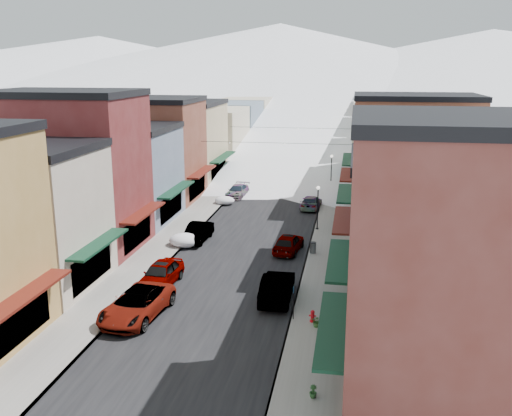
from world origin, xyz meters
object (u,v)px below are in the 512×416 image
at_px(fire_hydrant, 313,316).
at_px(streetlamp_near, 318,202).
at_px(car_white_suv, 137,304).
at_px(car_green_sedan, 277,287).
at_px(car_dark_hatch, 197,233).
at_px(trash_can, 313,248).
at_px(car_silver_sedan, 161,274).

relative_size(fire_hydrant, streetlamp_near, 0.18).
xyz_separation_m(car_white_suv, car_green_sedan, (7.70, 3.98, 0.03)).
height_order(car_green_sedan, streetlamp_near, streetlamp_near).
distance_m(car_dark_hatch, trash_can, 9.92).
relative_size(car_dark_hatch, streetlamp_near, 1.17).
relative_size(car_silver_sedan, car_green_sedan, 0.93).
xyz_separation_m(car_green_sedan, fire_hydrant, (2.45, -3.15, -0.38)).
relative_size(car_dark_hatch, car_green_sedan, 0.89).
bearing_deg(car_green_sedan, car_dark_hatch, -53.99).
distance_m(car_dark_hatch, streetlamp_near, 10.94).
height_order(car_silver_sedan, car_dark_hatch, car_silver_sedan).
height_order(car_silver_sedan, fire_hydrant, car_silver_sedan).
height_order(trash_can, streetlamp_near, streetlamp_near).
bearing_deg(trash_can, car_green_sedan, -99.94).
bearing_deg(car_white_suv, streetlamp_near, 70.93).
height_order(fire_hydrant, trash_can, trash_can).
height_order(car_green_sedan, trash_can, car_green_sedan).
bearing_deg(fire_hydrant, car_white_suv, -175.32).
relative_size(car_white_suv, fire_hydrant, 8.39).
xyz_separation_m(fire_hydrant, streetlamp_near, (-0.98, 18.87, 2.15)).
xyz_separation_m(car_dark_hatch, car_green_sedan, (8.16, -10.88, 0.10)).
xyz_separation_m(car_white_suv, fire_hydrant, (10.15, 0.83, -0.35)).
bearing_deg(car_white_suv, fire_hydrant, 10.57).
relative_size(car_white_suv, streetlamp_near, 1.51).
bearing_deg(car_white_suv, car_dark_hatch, 97.67).
relative_size(fire_hydrant, trash_can, 0.82).
xyz_separation_m(car_silver_sedan, car_green_sedan, (7.97, -1.01, 0.03)).
relative_size(car_white_suv, trash_can, 6.84).
distance_m(car_silver_sedan, streetlamp_near, 17.57).
height_order(car_dark_hatch, trash_can, car_dark_hatch).
height_order(car_white_suv, streetlamp_near, streetlamp_near).
bearing_deg(car_silver_sedan, trash_can, 44.01).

